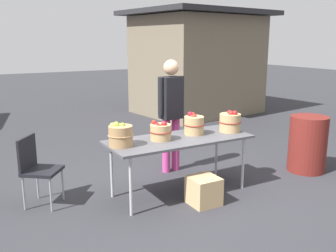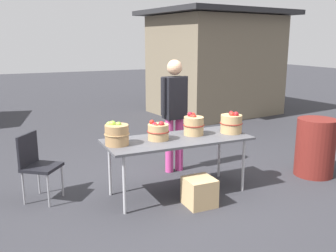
{
  "view_description": "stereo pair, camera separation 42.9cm",
  "coord_description": "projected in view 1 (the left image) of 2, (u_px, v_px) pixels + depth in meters",
  "views": [
    {
      "loc": [
        -2.43,
        -3.99,
        1.99
      ],
      "look_at": [
        0.0,
        0.3,
        0.85
      ],
      "focal_mm": 39.96,
      "sensor_mm": 36.0,
      "label": 1
    },
    {
      "loc": [
        -2.05,
        -4.18,
        1.99
      ],
      "look_at": [
        0.0,
        0.3,
        0.85
      ],
      "focal_mm": 39.96,
      "sensor_mm": 36.0,
      "label": 2
    }
  ],
  "objects": [
    {
      "name": "ground_plane",
      "position": [
        179.0,
        192.0,
        5.0
      ],
      "size": [
        40.0,
        40.0,
        0.0
      ],
      "primitive_type": "plane",
      "color": "#2D2D33"
    },
    {
      "name": "market_table",
      "position": [
        179.0,
        141.0,
        4.84
      ],
      "size": [
        1.9,
        0.76,
        0.75
      ],
      "color": "#4C4C51",
      "rests_on": "ground"
    },
    {
      "name": "apple_basket_green_0",
      "position": [
        120.0,
        135.0,
        4.44
      ],
      "size": [
        0.31,
        0.31,
        0.29
      ],
      "color": "#A87F51",
      "rests_on": "market_table"
    },
    {
      "name": "apple_basket_red_0",
      "position": [
        160.0,
        131.0,
        4.72
      ],
      "size": [
        0.28,
        0.28,
        0.25
      ],
      "color": "tan",
      "rests_on": "market_table"
    },
    {
      "name": "apple_basket_red_1",
      "position": [
        194.0,
        125.0,
        5.0
      ],
      "size": [
        0.28,
        0.28,
        0.3
      ],
      "color": "tan",
      "rests_on": "market_table"
    },
    {
      "name": "apple_basket_red_2",
      "position": [
        230.0,
        122.0,
        5.15
      ],
      "size": [
        0.31,
        0.31,
        0.3
      ],
      "color": "tan",
      "rests_on": "market_table"
    },
    {
      "name": "vendor_adult",
      "position": [
        171.0,
        107.0,
        5.6
      ],
      "size": [
        0.45,
        0.25,
        1.71
      ],
      "rotation": [
        0.0,
        0.0,
        3.22
      ],
      "color": "#CC3F8C",
      "rests_on": "ground"
    },
    {
      "name": "food_kiosk",
      "position": [
        197.0,
        62.0,
        10.25
      ],
      "size": [
        3.87,
        3.36,
        2.74
      ],
      "rotation": [
        0.0,
        0.0,
        0.14
      ],
      "color": "#726651",
      "rests_on": "ground"
    },
    {
      "name": "folding_chair",
      "position": [
        37.0,
        165.0,
        4.52
      ],
      "size": [
        0.56,
        0.56,
        0.86
      ],
      "rotation": [
        0.0,
        0.0,
        0.91
      ],
      "color": "black",
      "rests_on": "ground"
    },
    {
      "name": "trash_barrel",
      "position": [
        308.0,
        144.0,
        5.73
      ],
      "size": [
        0.57,
        0.57,
        0.86
      ],
      "primitive_type": "cylinder",
      "color": "maroon",
      "rests_on": "ground"
    },
    {
      "name": "produce_crate",
      "position": [
        204.0,
        191.0,
        4.61
      ],
      "size": [
        0.35,
        0.35,
        0.35
      ],
      "primitive_type": "cube",
      "color": "tan",
      "rests_on": "ground"
    }
  ]
}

